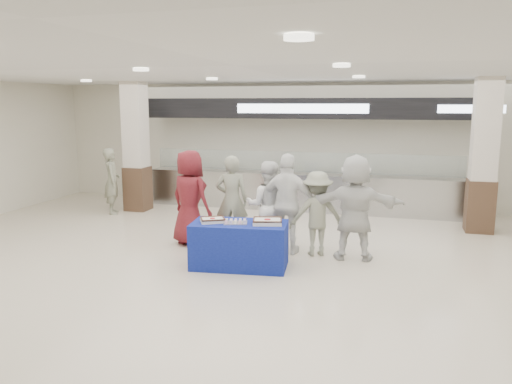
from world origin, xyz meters
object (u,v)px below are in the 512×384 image
(chef_short, at_px, (288,204))
(soldier_bg, at_px, (112,181))
(sheet_cake_left, at_px, (213,220))
(display_table, at_px, (240,245))
(soldier_a, at_px, (232,200))
(soldier_b, at_px, (317,214))
(cupcake_tray, at_px, (236,221))
(civilian_maroon, at_px, (190,198))
(chef_tall, at_px, (267,205))
(civilian_white, at_px, (355,207))
(sheet_cake_right, at_px, (267,221))

(chef_short, xyz_separation_m, soldier_bg, (-4.83, 2.08, -0.10))
(sheet_cake_left, bearing_deg, display_table, 11.17)
(soldier_a, distance_m, soldier_b, 1.70)
(display_table, relative_size, soldier_bg, 0.96)
(cupcake_tray, xyz_separation_m, civilian_maroon, (-1.27, 1.09, 0.13))
(chef_short, bearing_deg, chef_tall, -22.02)
(chef_tall, distance_m, civilian_white, 1.63)
(soldier_a, relative_size, chef_tall, 1.04)
(civilian_white, bearing_deg, soldier_bg, -25.46)
(chef_tall, bearing_deg, display_table, 70.24)
(sheet_cake_left, bearing_deg, soldier_b, 35.54)
(sheet_cake_left, relative_size, soldier_bg, 0.30)
(chef_tall, bearing_deg, soldier_a, -21.30)
(civilian_maroon, relative_size, chef_tall, 1.11)
(civilian_maroon, bearing_deg, sheet_cake_right, 172.42)
(display_table, xyz_separation_m, soldier_bg, (-4.24, 3.05, 0.43))
(soldier_a, bearing_deg, soldier_b, 161.55)
(civilian_maroon, xyz_separation_m, soldier_a, (0.75, 0.26, -0.05))
(chef_tall, bearing_deg, sheet_cake_right, 93.02)
(display_table, distance_m, soldier_a, 1.49)
(chef_short, distance_m, soldier_b, 0.54)
(sheet_cake_left, relative_size, chef_tall, 0.29)
(chef_tall, height_order, soldier_b, chef_tall)
(chef_short, bearing_deg, sheet_cake_left, 48.88)
(sheet_cake_right, height_order, chef_short, chef_short)
(soldier_a, bearing_deg, civilian_white, 162.34)
(cupcake_tray, bearing_deg, soldier_b, 42.80)
(cupcake_tray, height_order, chef_tall, chef_tall)
(display_table, height_order, soldier_b, soldier_b)
(sheet_cake_left, relative_size, soldier_a, 0.28)
(sheet_cake_right, bearing_deg, civilian_white, 34.66)
(cupcake_tray, distance_m, civilian_maroon, 1.67)
(sheet_cake_right, bearing_deg, soldier_b, 56.59)
(civilian_maroon, xyz_separation_m, chef_tall, (1.48, 0.14, -0.09))
(civilian_maroon, bearing_deg, sheet_cake_left, 149.87)
(chef_short, relative_size, soldier_bg, 1.12)
(sheet_cake_left, height_order, soldier_b, soldier_b)
(soldier_b, xyz_separation_m, civilian_white, (0.66, -0.08, 0.17))
(sheet_cake_right, distance_m, civilian_white, 1.60)
(civilian_maroon, height_order, civilian_white, civilian_white)
(display_table, height_order, civilian_white, civilian_white)
(cupcake_tray, relative_size, soldier_a, 0.25)
(chef_tall, distance_m, chef_short, 0.48)
(chef_tall, bearing_deg, chef_short, 142.99)
(display_table, height_order, soldier_a, soldier_a)
(soldier_a, bearing_deg, soldier_bg, -34.58)
(sheet_cake_right, xyz_separation_m, soldier_a, (-1.03, 1.26, 0.06))
(chef_tall, relative_size, civilian_white, 0.89)
(cupcake_tray, bearing_deg, civilian_white, 28.70)
(sheet_cake_right, bearing_deg, display_table, -175.51)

